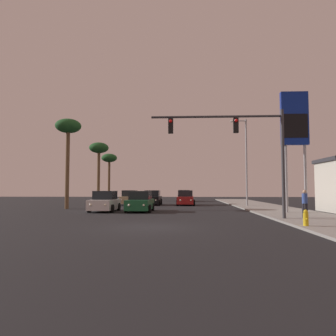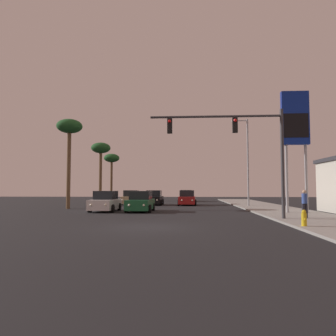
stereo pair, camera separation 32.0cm
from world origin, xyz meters
The scene contains 16 objects.
ground_plane centered at (0.00, 0.00, 0.00)m, with size 120.00×120.00×0.00m, color black.
sidewalk_right centered at (9.50, 10.00, 0.06)m, with size 5.00×60.00×0.12m.
car_red centered at (1.88, 21.36, 0.76)m, with size 2.04×4.34×1.68m.
car_white centered at (-4.81, 10.74, 0.76)m, with size 2.04×4.33×1.68m.
car_tan centered at (-4.62, 21.92, 0.76)m, with size 2.04×4.33×1.68m.
car_green centered at (-1.87, 10.61, 0.76)m, with size 2.04×4.33×1.68m.
car_black centered at (-1.92, 21.56, 0.76)m, with size 2.04×4.33×1.68m.
car_grey centered at (1.67, 32.61, 0.76)m, with size 2.04×4.32×1.68m.
traffic_light_mast centered at (5.29, 3.70, 4.76)m, with size 7.97×0.36×6.50m.
street_lamp centered at (8.07, 18.25, 5.12)m, with size 1.74×0.24×9.00m.
gas_station_sign centered at (9.98, 8.62, 6.62)m, with size 2.00×0.42×9.00m.
fire_hydrant centered at (7.41, -0.26, 0.49)m, with size 0.24×0.34×0.76m.
pedestrian_on_sidewalk centered at (8.98, 4.18, 1.03)m, with size 0.34×0.32×1.67m.
palm_tree_far centered at (-9.87, 34.00, 6.30)m, with size 2.40×2.40×7.30m.
palm_tree_near centered at (-9.18, 14.00, 7.32)m, with size 2.40×2.40×8.43m.
palm_tree_mid centered at (-8.87, 24.00, 6.59)m, with size 2.40×2.40×7.62m.
Camera 1 is at (1.72, -15.99, 1.85)m, focal length 35.00 mm.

